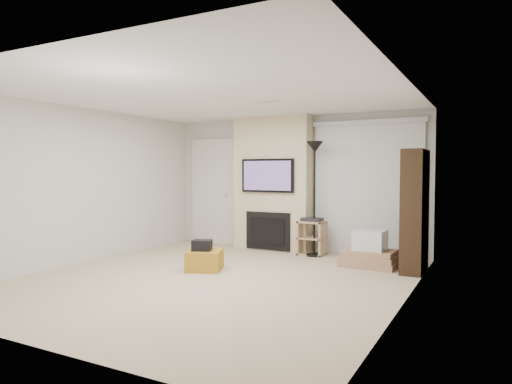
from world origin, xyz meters
The scene contains 16 objects.
floor centered at (0.00, 0.00, 0.00)m, with size 5.00×5.50×0.00m, color #C9B08D.
ceiling centered at (0.00, 0.00, 2.50)m, with size 5.00×5.50×0.00m, color white.
wall_back centered at (0.00, 2.75, 1.25)m, with size 5.00×2.50×0.00m, color silver.
wall_front centered at (0.00, -2.75, 1.25)m, with size 5.00×2.50×0.00m, color silver.
wall_left centered at (-2.50, 0.00, 1.25)m, with size 5.50×2.50×0.00m, color silver.
wall_right centered at (2.50, 0.00, 1.25)m, with size 5.50×2.50×0.00m, color silver.
hvac_vent centered at (0.40, 0.80, 2.50)m, with size 0.35×0.18×0.01m, color silver.
ottoman centered at (-0.45, 0.41, 0.15)m, with size 0.50×0.50×0.30m, color #B58021.
black_bag centered at (-0.47, 0.36, 0.38)m, with size 0.28×0.22×0.16m, color black.
fireplace_wall centered at (-0.35, 2.54, 1.24)m, with size 1.50×0.47×2.50m.
entry_door centered at (-1.80, 2.71, 1.05)m, with size 1.02×0.11×2.14m.
vertical_blinds centered at (1.40, 2.70, 1.27)m, with size 1.98×0.10×2.37m.
floor_lamp centered at (0.60, 2.25, 1.57)m, with size 0.30×0.30×2.00m.
av_stand centered at (0.52, 2.33, 0.35)m, with size 0.45×0.38×0.66m.
box_stack centered at (1.67, 1.84, 0.21)m, with size 0.87×0.67×0.57m.
bookshelf centered at (2.34, 1.78, 0.90)m, with size 0.30×0.80×1.80m.
Camera 1 is at (3.39, -5.22, 1.49)m, focal length 32.00 mm.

